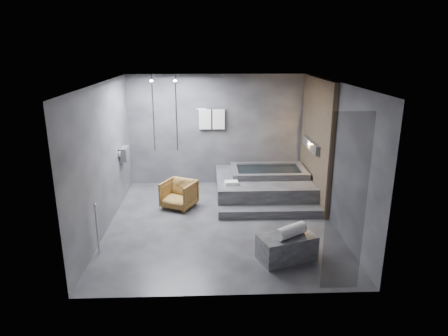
{
  "coord_description": "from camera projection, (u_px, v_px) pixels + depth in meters",
  "views": [
    {
      "loc": [
        -0.23,
        -7.47,
        3.45
      ],
      "look_at": [
        0.07,
        0.3,
        1.07
      ],
      "focal_mm": 32.0,
      "sensor_mm": 36.0,
      "label": 1
    }
  ],
  "objects": [
    {
      "name": "rolled_towel",
      "position": [
        291.0,
        231.0,
        6.59
      ],
      "size": [
        0.59,
        0.49,
        0.2
      ],
      "primitive_type": "cylinder",
      "rotation": [
        0.0,
        1.57,
        0.59
      ],
      "color": "white",
      "rests_on": "concrete_bench"
    },
    {
      "name": "driftwood_chair",
      "position": [
        179.0,
        194.0,
        8.83
      ],
      "size": [
        0.89,
        0.9,
        0.61
      ],
      "primitive_type": "imported",
      "rotation": [
        0.0,
        0.0,
        -0.46
      ],
      "color": "#4E3213",
      "rests_on": "ground"
    },
    {
      "name": "deck_towel",
      "position": [
        231.0,
        183.0,
        8.86
      ],
      "size": [
        0.3,
        0.23,
        0.08
      ],
      "primitive_type": "cube",
      "rotation": [
        0.0,
        0.0,
        0.08
      ],
      "color": "white",
      "rests_on": "tub_deck"
    },
    {
      "name": "room",
      "position": [
        240.0,
        137.0,
        7.9
      ],
      "size": [
        5.0,
        5.04,
        2.82
      ],
      "color": "#29292B",
      "rests_on": "ground"
    },
    {
      "name": "tub_step",
      "position": [
        270.0,
        212.0,
        8.43
      ],
      "size": [
        2.2,
        0.36,
        0.18
      ],
      "primitive_type": "cube",
      "color": "#2E2E30",
      "rests_on": "ground"
    },
    {
      "name": "concrete_bench",
      "position": [
        287.0,
        247.0,
        6.7
      ],
      "size": [
        1.05,
        0.79,
        0.42
      ],
      "primitive_type": "cube",
      "rotation": [
        0.0,
        0.0,
        0.33
      ],
      "color": "#373739",
      "rests_on": "ground"
    },
    {
      "name": "tub_deck",
      "position": [
        263.0,
        186.0,
        9.51
      ],
      "size": [
        2.2,
        2.0,
        0.5
      ],
      "primitive_type": "cube",
      "color": "#2E2E30",
      "rests_on": "ground"
    }
  ]
}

